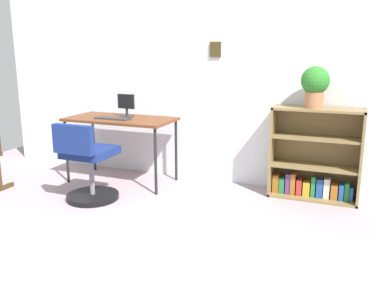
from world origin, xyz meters
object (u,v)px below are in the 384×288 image
(office_chair, at_px, (88,166))
(bookshelf_low, at_px, (315,159))
(desk, at_px, (121,123))
(potted_plant_on_shelf, at_px, (315,84))
(keyboard, at_px, (113,118))
(monitor, at_px, (126,106))

(office_chair, relative_size, bookshelf_low, 0.87)
(desk, xyz_separation_m, office_chair, (0.02, -0.66, -0.33))
(potted_plant_on_shelf, bearing_deg, keyboard, -171.29)
(desk, bearing_deg, office_chair, -88.38)
(office_chair, xyz_separation_m, bookshelf_low, (2.06, 0.94, 0.04))
(office_chair, bearing_deg, bookshelf_low, 24.52)
(desk, bearing_deg, bookshelf_low, 7.56)
(monitor, height_order, potted_plant_on_shelf, potted_plant_on_shelf)
(office_chair, bearing_deg, potted_plant_on_shelf, 23.62)
(monitor, bearing_deg, bookshelf_low, 4.59)
(potted_plant_on_shelf, bearing_deg, desk, -173.86)
(keyboard, xyz_separation_m, bookshelf_low, (2.11, 0.37, -0.35))
(desk, distance_m, bookshelf_low, 2.11)
(monitor, xyz_separation_m, keyboard, (-0.05, -0.21, -0.11))
(bookshelf_low, bearing_deg, desk, -172.44)
(monitor, bearing_deg, office_chair, -89.77)
(office_chair, relative_size, potted_plant_on_shelf, 2.01)
(bookshelf_low, bearing_deg, office_chair, -155.48)
(potted_plant_on_shelf, bearing_deg, monitor, -176.91)
(office_chair, height_order, potted_plant_on_shelf, potted_plant_on_shelf)
(desk, distance_m, office_chair, 0.74)
(keyboard, xyz_separation_m, potted_plant_on_shelf, (2.07, 0.32, 0.41))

